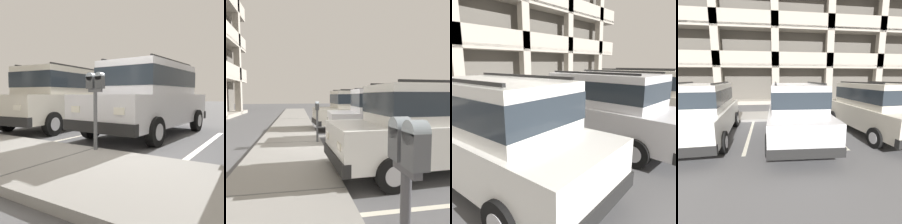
# 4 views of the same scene
# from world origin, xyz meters

# --- Properties ---
(ground_plane) EXTENTS (80.00, 80.00, 0.10)m
(ground_plane) POSITION_xyz_m (0.00, 0.00, -0.05)
(ground_plane) COLOR #565659
(sidewalk) EXTENTS (40.00, 2.20, 0.12)m
(sidewalk) POSITION_xyz_m (0.00, 1.30, 0.06)
(sidewalk) COLOR gray
(sidewalk) RESTS_ON ground_plane
(parking_stall_lines) EXTENTS (12.69, 4.80, 0.01)m
(parking_stall_lines) POSITION_xyz_m (1.57, -1.40, 0.00)
(parking_stall_lines) COLOR silver
(parking_stall_lines) RESTS_ON ground_plane
(silver_suv) EXTENTS (2.18, 4.86, 2.03)m
(silver_suv) POSITION_xyz_m (0.13, -2.50, 1.09)
(silver_suv) COLOR silver
(silver_suv) RESTS_ON ground_plane
(red_sedan) EXTENTS (2.16, 4.85, 2.03)m
(red_sedan) POSITION_xyz_m (-3.14, -2.07, 1.09)
(red_sedan) COLOR silver
(red_sedan) RESTS_ON ground_plane
(dark_hatchback) EXTENTS (2.32, 4.93, 2.03)m
(dark_hatchback) POSITION_xyz_m (3.25, -2.20, 1.09)
(dark_hatchback) COLOR beige
(dark_hatchback) RESTS_ON ground_plane
(parking_meter_near) EXTENTS (0.35, 0.12, 1.41)m
(parking_meter_near) POSITION_xyz_m (-0.09, 0.35, 1.17)
(parking_meter_near) COLOR #595B60
(parking_meter_near) RESTS_ON sidewalk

